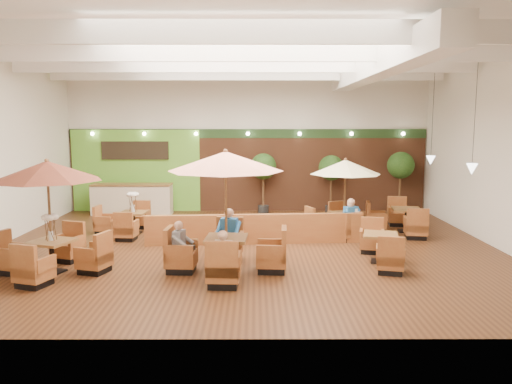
{
  "coord_description": "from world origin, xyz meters",
  "views": [
    {
      "loc": [
        0.27,
        -13.64,
        3.46
      ],
      "look_at": [
        0.3,
        0.5,
        1.5
      ],
      "focal_mm": 35.0,
      "sensor_mm": 36.0,
      "label": 1
    }
  ],
  "objects_px": {
    "table_3": "(126,220)",
    "table_5": "(397,221)",
    "service_counter": "(132,199)",
    "diner_4": "(350,216)",
    "table_1": "(226,190)",
    "topiary_0": "(263,169)",
    "table_0": "(49,196)",
    "table_4": "(380,248)",
    "diner_2": "(181,241)",
    "topiary_1": "(331,170)",
    "table_2": "(343,179)",
    "topiary_2": "(401,168)",
    "diner_0": "(223,252)",
    "booth_divider": "(255,229)",
    "diner_3": "(350,215)",
    "diner_1": "(229,230)"
  },
  "relations": [
    {
      "from": "service_counter",
      "to": "topiary_1",
      "type": "relative_size",
      "value": 1.34
    },
    {
      "from": "topiary_2",
      "to": "table_3",
      "type": "bearing_deg",
      "value": -159.72
    },
    {
      "from": "table_3",
      "to": "diner_2",
      "type": "bearing_deg",
      "value": -55.21
    },
    {
      "from": "table_4",
      "to": "table_1",
      "type": "bearing_deg",
      "value": -154.43
    },
    {
      "from": "topiary_0",
      "to": "diner_2",
      "type": "bearing_deg",
      "value": -105.05
    },
    {
      "from": "table_3",
      "to": "table_5",
      "type": "relative_size",
      "value": 0.91
    },
    {
      "from": "diner_0",
      "to": "table_2",
      "type": "bearing_deg",
      "value": 66.59
    },
    {
      "from": "table_1",
      "to": "table_5",
      "type": "distance_m",
      "value": 6.98
    },
    {
      "from": "service_counter",
      "to": "diner_0",
      "type": "bearing_deg",
      "value": -64.69
    },
    {
      "from": "topiary_1",
      "to": "diner_2",
      "type": "xyz_separation_m",
      "value": [
        -4.64,
        -7.6,
        -0.93
      ]
    },
    {
      "from": "table_0",
      "to": "table_4",
      "type": "bearing_deg",
      "value": 24.21
    },
    {
      "from": "table_3",
      "to": "topiary_1",
      "type": "xyz_separation_m",
      "value": [
        6.96,
        3.55,
        1.23
      ]
    },
    {
      "from": "table_0",
      "to": "diner_1",
      "type": "height_order",
      "value": "table_0"
    },
    {
      "from": "diner_4",
      "to": "table_1",
      "type": "bearing_deg",
      "value": -153.13
    },
    {
      "from": "table_0",
      "to": "table_2",
      "type": "distance_m",
      "value": 8.51
    },
    {
      "from": "table_1",
      "to": "topiary_0",
      "type": "height_order",
      "value": "table_1"
    },
    {
      "from": "diner_2",
      "to": "diner_4",
      "type": "relative_size",
      "value": 1.02
    },
    {
      "from": "service_counter",
      "to": "booth_divider",
      "type": "bearing_deg",
      "value": -45.12
    },
    {
      "from": "table_2",
      "to": "topiary_2",
      "type": "height_order",
      "value": "table_2"
    },
    {
      "from": "table_2",
      "to": "topiary_2",
      "type": "xyz_separation_m",
      "value": [
        2.82,
        3.59,
        0.04
      ]
    },
    {
      "from": "table_2",
      "to": "table_3",
      "type": "xyz_separation_m",
      "value": [
        -6.79,
        0.03,
        -1.29
      ]
    },
    {
      "from": "table_1",
      "to": "table_3",
      "type": "distance_m",
      "value": 5.48
    },
    {
      "from": "service_counter",
      "to": "table_2",
      "type": "height_order",
      "value": "table_2"
    },
    {
      "from": "table_1",
      "to": "table_4",
      "type": "relative_size",
      "value": 1.12
    },
    {
      "from": "booth_divider",
      "to": "table_5",
      "type": "relative_size",
      "value": 2.37
    },
    {
      "from": "diner_1",
      "to": "diner_4",
      "type": "xyz_separation_m",
      "value": [
        3.47,
        2.09,
        -0.05
      ]
    },
    {
      "from": "service_counter",
      "to": "diner_4",
      "type": "xyz_separation_m",
      "value": [
        7.47,
        -4.26,
        0.15
      ]
    },
    {
      "from": "table_0",
      "to": "table_4",
      "type": "relative_size",
      "value": 1.07
    },
    {
      "from": "table_1",
      "to": "diner_3",
      "type": "xyz_separation_m",
      "value": [
        3.47,
        3.15,
        -1.18
      ]
    },
    {
      "from": "topiary_0",
      "to": "diner_0",
      "type": "distance_m",
      "value": 8.77
    },
    {
      "from": "diner_2",
      "to": "topiary_1",
      "type": "bearing_deg",
      "value": 161.21
    },
    {
      "from": "service_counter",
      "to": "table_4",
      "type": "distance_m",
      "value": 10.23
    },
    {
      "from": "table_2",
      "to": "diner_3",
      "type": "height_order",
      "value": "table_2"
    },
    {
      "from": "diner_2",
      "to": "diner_3",
      "type": "bearing_deg",
      "value": 137.42
    },
    {
      "from": "table_4",
      "to": "topiary_0",
      "type": "xyz_separation_m",
      "value": [
        -2.81,
        6.8,
        1.37
      ]
    },
    {
      "from": "table_0",
      "to": "table_2",
      "type": "relative_size",
      "value": 1.11
    },
    {
      "from": "table_0",
      "to": "topiary_1",
      "type": "relative_size",
      "value": 1.23
    },
    {
      "from": "topiary_2",
      "to": "diner_4",
      "type": "height_order",
      "value": "topiary_2"
    },
    {
      "from": "booth_divider",
      "to": "diner_3",
      "type": "relative_size",
      "value": 7.74
    },
    {
      "from": "table_5",
      "to": "topiary_0",
      "type": "xyz_separation_m",
      "value": [
        -4.25,
        3.27,
        1.37
      ]
    },
    {
      "from": "table_1",
      "to": "topiary_1",
      "type": "height_order",
      "value": "table_1"
    },
    {
      "from": "service_counter",
      "to": "table_5",
      "type": "distance_m",
      "value": 9.74
    },
    {
      "from": "topiary_0",
      "to": "table_2",
      "type": "bearing_deg",
      "value": -55.89
    },
    {
      "from": "diner_1",
      "to": "diner_4",
      "type": "bearing_deg",
      "value": -136.38
    },
    {
      "from": "table_0",
      "to": "table_4",
      "type": "distance_m",
      "value": 8.03
    },
    {
      "from": "table_2",
      "to": "topiary_1",
      "type": "xyz_separation_m",
      "value": [
        0.17,
        3.59,
        -0.06
      ]
    },
    {
      "from": "table_5",
      "to": "diner_4",
      "type": "xyz_separation_m",
      "value": [
        -1.76,
        -1.19,
        0.37
      ]
    },
    {
      "from": "topiary_1",
      "to": "diner_4",
      "type": "distance_m",
      "value": 4.55
    },
    {
      "from": "table_4",
      "to": "diner_3",
      "type": "distance_m",
      "value": 2.41
    },
    {
      "from": "table_4",
      "to": "topiary_1",
      "type": "height_order",
      "value": "topiary_1"
    }
  ]
}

